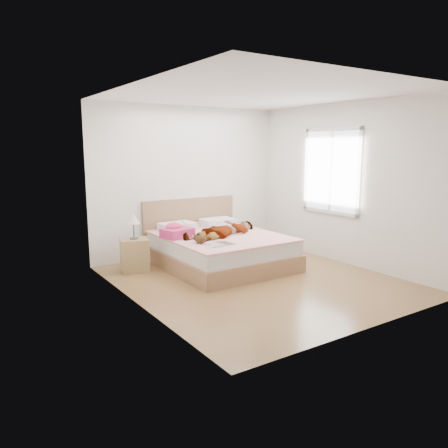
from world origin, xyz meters
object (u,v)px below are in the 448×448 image
Objects in this scene: bed at (218,248)px; plush_toy at (200,239)px; nightstand at (135,252)px; woman at (224,228)px; phone at (184,222)px; towel at (177,231)px; magazine at (221,244)px; coffee_mug at (219,234)px.

plush_toy is (-0.60, -0.45, 0.30)m from bed.
plush_toy is 0.27× the size of nightstand.
woman is 1.45m from nightstand.
towel is (-0.24, -0.19, -0.09)m from phone.
plush_toy is at bearing 131.19° from magazine.
coffee_mug is at bearing 61.18° from magazine.
woman is at bearing -19.69° from nightstand.
nightstand is (-1.13, 0.64, -0.27)m from coffee_mug.
plush_toy is (-0.21, 0.24, 0.06)m from magazine.
coffee_mug is at bearing -29.44° from nightstand.
plush_toy is at bearing -156.43° from coffee_mug.
coffee_mug is at bearing 23.57° from plush_toy.
coffee_mug is (0.30, -0.56, -0.14)m from phone.
nightstand reaches higher than magazine.
coffee_mug is at bearing -69.16° from woman.
coffee_mug is (0.54, -0.37, -0.04)m from towel.
plush_toy is (-0.66, -0.36, -0.04)m from woman.
phone is 0.23× the size of magazine.
phone is (-0.50, 0.40, 0.08)m from woman.
nightstand reaches higher than coffee_mug.
magazine is 0.47× the size of nightstand.
bed is 0.83m from magazine.
phone reaches higher than coffee_mug.
phone is 0.78m from plush_toy.
nightstand reaches higher than plush_toy.
magazine is 0.50m from coffee_mug.
phone reaches higher than magazine.
nightstand is at bearing 155.95° from towel.
towel is at bearing 109.87° from magazine.
towel is at bearing -123.51° from woman.
phone is 0.05× the size of bed.
nightstand is (-0.89, 1.08, -0.22)m from magazine.
magazine is 1.41m from nightstand.
towel is 0.65m from coffee_mug.
nightstand reaches higher than woman.
woman is 0.65m from phone.
bed reaches higher than woman.
woman is at bearing 53.46° from magazine.
towel is 0.72m from nightstand.
magazine is at bearing -118.82° from coffee_mug.
bed is (-0.06, 0.09, -0.34)m from woman.
bed is at bearing -10.26° from towel.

